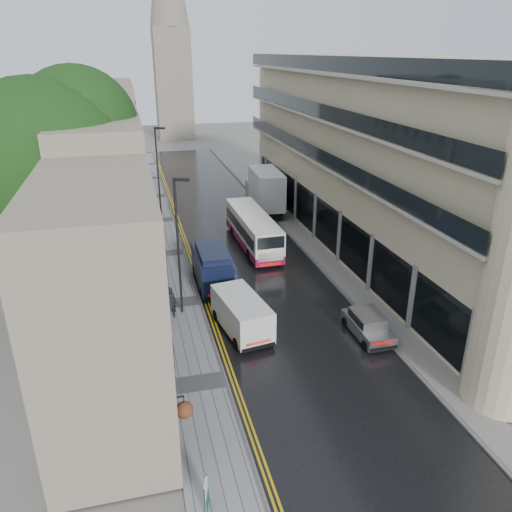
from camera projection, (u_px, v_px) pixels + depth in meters
name	position (u px, v px, depth m)	size (l,w,h in m)	color
road	(241.00, 248.00, 39.52)	(9.00, 85.00, 0.02)	black
left_sidewalk	(167.00, 254.00, 38.17)	(2.70, 85.00, 0.12)	gray
right_sidewalk	(306.00, 241.00, 40.73)	(1.80, 85.00, 0.12)	slate
old_shop_row	(110.00, 173.00, 37.31)	(4.50, 56.00, 12.00)	gray
modern_block	(377.00, 157.00, 37.85)	(8.00, 40.00, 14.00)	tan
church_spire	(169.00, 13.00, 80.78)	(6.40, 6.40, 40.00)	gray
tree_near	(48.00, 199.00, 27.30)	(10.56, 10.56, 13.89)	black
tree_far	(74.00, 163.00, 39.28)	(9.24, 9.24, 12.46)	black
cream_bus	(249.00, 243.00, 36.72)	(2.21, 9.74, 2.66)	white
white_lorry	(257.00, 196.00, 45.59)	(2.39, 7.98, 4.19)	silver
silver_hatchback	(366.00, 339.00, 25.76)	(1.60, 3.66, 1.37)	#9A9A9E
white_van	(237.00, 332.00, 25.64)	(2.00, 4.66, 2.11)	silver
navy_van	(202.00, 279.00, 30.90)	(2.14, 5.35, 2.73)	black
pedestrian	(170.00, 302.00, 28.66)	(0.70, 0.46, 1.93)	black
lamp_post_near	(178.00, 249.00, 28.06)	(0.91, 0.20, 8.07)	black
lamp_post_far	(158.00, 175.00, 43.98)	(0.93, 0.21, 8.29)	black
estate_sign	(206.00, 495.00, 16.74)	(0.08, 0.66, 1.10)	white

